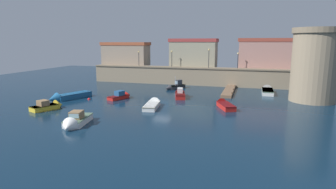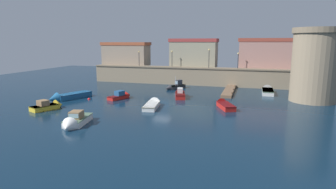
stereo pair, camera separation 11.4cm
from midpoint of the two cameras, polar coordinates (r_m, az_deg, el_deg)
The scene contains 19 objects.
ground_plane at distance 41.85m, azimuth -1.37°, elevation -1.69°, with size 106.18×106.18×0.00m, color #0C2338.
quay_wall at distance 59.51m, azimuth 4.25°, elevation 3.76°, with size 42.48×2.57×3.67m.
old_town_backdrop at distance 62.09m, azimuth 5.67°, elevation 8.21°, with size 44.03×4.70×6.13m.
fortress_tower at distance 47.43m, azimuth 27.23°, elevation 5.31°, with size 6.94×6.94×10.88m.
pier_dock at distance 51.66m, azimuth 12.06°, elevation 0.71°, with size 1.72×11.59×0.70m.
quay_lamp_0 at distance 62.56m, azimuth -5.93°, elevation 7.71°, with size 0.32×0.32×3.20m.
quay_lamp_1 at distance 60.10m, azimuth 0.71°, elevation 7.72°, with size 0.32×0.32×3.34m.
quay_lamp_2 at distance 58.43m, azimuth 8.14°, elevation 7.78°, with size 0.32×0.32×3.77m.
quay_lamp_3 at distance 57.88m, azimuth 13.79°, elevation 7.17°, with size 0.32×0.32×3.09m.
moored_boat_0 at distance 54.23m, azimuth 1.30°, elevation 1.64°, with size 3.27×5.05×2.63m.
moored_boat_1 at distance 46.53m, azimuth 2.33°, elevation 0.13°, with size 2.91×5.72×1.85m.
moored_boat_2 at distance 41.16m, azimuth -22.83°, elevation -2.13°, with size 3.07×4.59×1.79m.
moored_boat_3 at distance 47.07m, azimuth -19.61°, elevation -0.40°, with size 4.23×7.38×1.80m.
moored_boat_4 at distance 39.60m, azimuth -3.08°, elevation -1.94°, with size 2.50×6.08×1.54m.
moored_boat_5 at distance 32.12m, azimuth -18.25°, elevation -5.18°, with size 2.89×5.55×2.03m.
moored_boat_6 at distance 53.15m, azimuth 19.23°, elevation 0.77°, with size 1.87×6.69×1.71m.
moored_boat_7 at distance 45.61m, azimuth -9.41°, elevation -0.27°, with size 2.80×4.58×1.64m.
moored_boat_8 at distance 39.77m, azimuth 11.09°, elevation -2.01°, with size 3.37×5.25×1.38m.
mooring_buoy_0 at distance 46.02m, azimuth -15.63°, elevation -0.96°, with size 0.46×0.46×0.46m, color red.
Camera 1 is at (12.62, -38.90, 8.90)m, focal length 30.41 mm.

